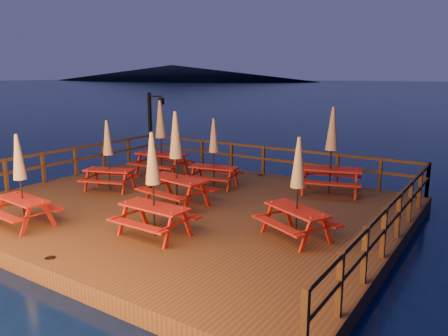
% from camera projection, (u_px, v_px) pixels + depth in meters
% --- Properties ---
extents(ground, '(500.00, 500.00, 0.00)m').
position_uv_depth(ground, '(186.00, 217.00, 13.08)').
color(ground, black).
rests_on(ground, ground).
extents(deck, '(12.00, 10.00, 0.40)m').
position_uv_depth(deck, '(186.00, 211.00, 13.03)').
color(deck, '#492D17').
rests_on(deck, ground).
extents(deck_piles, '(11.44, 9.44, 1.40)m').
position_uv_depth(deck_piles, '(186.00, 227.00, 13.14)').
color(deck_piles, '#3C2713').
rests_on(deck_piles, ground).
extents(railing, '(11.80, 9.75, 1.10)m').
position_uv_depth(railing, '(219.00, 169.00, 14.28)').
color(railing, '#3C2713').
rests_on(railing, deck).
extents(lamp_post, '(0.85, 0.18, 3.00)m').
position_uv_depth(lamp_post, '(153.00, 120.00, 19.22)').
color(lamp_post, black).
rests_on(lamp_post, deck).
extents(headland_left, '(180.00, 84.00, 9.00)m').
position_uv_depth(headland_left, '(172.00, 73.00, 253.18)').
color(headland_left, black).
rests_on(headland_left, ground).
extents(picnic_table_0, '(2.13, 1.83, 2.77)m').
position_uv_depth(picnic_table_0, '(176.00, 157.00, 12.62)').
color(picnic_table_0, maroon).
rests_on(picnic_table_0, deck).
extents(picnic_table_1, '(1.87, 1.63, 2.36)m').
position_uv_depth(picnic_table_1, '(214.00, 152.00, 14.78)').
color(picnic_table_1, maroon).
rests_on(picnic_table_1, deck).
extents(picnic_table_2, '(2.14, 1.82, 2.84)m').
position_uv_depth(picnic_table_2, '(161.00, 137.00, 16.39)').
color(picnic_table_2, maroon).
rests_on(picnic_table_2, deck).
extents(picnic_table_3, '(1.98, 1.80, 2.33)m').
position_uv_depth(picnic_table_3, '(108.00, 154.00, 14.37)').
color(picnic_table_3, maroon).
rests_on(picnic_table_3, deck).
extents(picnic_table_4, '(2.33, 2.09, 2.79)m').
position_uv_depth(picnic_table_4, '(331.00, 149.00, 13.87)').
color(picnic_table_4, maroon).
rests_on(picnic_table_4, deck).
extents(picnic_table_5, '(1.76, 1.50, 2.36)m').
position_uv_depth(picnic_table_5, '(20.00, 179.00, 10.98)').
color(picnic_table_5, maroon).
rests_on(picnic_table_5, deck).
extents(picnic_table_6, '(2.13, 1.99, 2.42)m').
position_uv_depth(picnic_table_6, '(298.00, 187.00, 10.09)').
color(picnic_table_6, maroon).
rests_on(picnic_table_6, deck).
extents(picnic_table_7, '(1.78, 1.47, 2.50)m').
position_uv_depth(picnic_table_7, '(153.00, 183.00, 10.22)').
color(picnic_table_7, maroon).
rests_on(picnic_table_7, deck).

